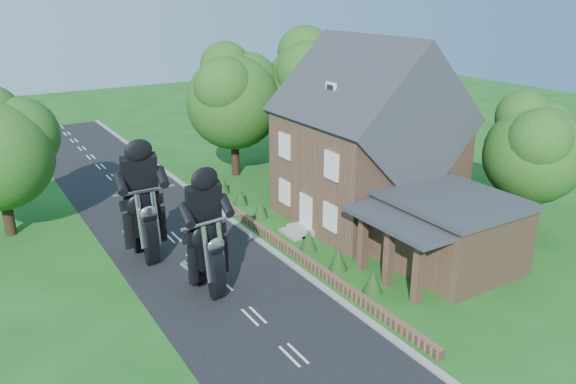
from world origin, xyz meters
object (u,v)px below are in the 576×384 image
house (367,144)px  motorcycle_lead (207,274)px  motorcycle_follow (146,241)px  garden_wall (281,243)px  annex (447,231)px

house → motorcycle_lead: house is taller
house → motorcycle_follow: bearing=173.8°
house → garden_wall: bearing=-170.8°
house → motorcycle_lead: (-11.25, -3.22, -3.49)m
motorcycle_lead → garden_wall: bearing=-163.1°
house → motorcycle_lead: size_ratio=5.57×
house → annex: size_ratio=1.45×
garden_wall → motorcycle_lead: (-5.06, -2.22, 0.66)m
garden_wall → motorcycle_lead: size_ratio=11.97×
garden_wall → annex: bearing=-46.2°
garden_wall → annex: size_ratio=3.12×
house → motorcycle_lead: bearing=-164.0°
garden_wall → motorcycle_follow: motorcycle_follow is taller
house → motorcycle_follow: house is taller
garden_wall → house: (6.19, 1.00, 4.14)m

